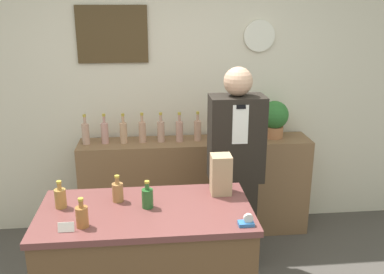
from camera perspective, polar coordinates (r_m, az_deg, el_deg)
back_wall at (r=4.07m, az=-2.23°, el=6.16°), size 5.20×0.09×2.70m
back_shelf at (r=4.13m, az=0.48°, el=-6.66°), size 2.15×0.37×0.93m
display_counter at (r=2.95m, az=-5.93°, el=-17.62°), size 1.33×0.68×0.93m
shopkeeper at (r=3.48m, az=5.77°, el=-4.68°), size 0.43×0.27×1.70m
potted_plant at (r=4.08m, az=10.93°, el=2.57°), size 0.26×0.26×0.35m
paper_bag at (r=2.86m, az=3.87°, el=-4.99°), size 0.13×0.13×0.27m
tape_dispenser at (r=2.52m, az=7.31°, el=-11.14°), size 0.09×0.06×0.07m
price_card_left at (r=2.54m, az=-16.45°, el=-11.46°), size 0.09×0.02×0.06m
counter_bottle_0 at (r=2.81m, az=-17.14°, el=-7.72°), size 0.07×0.07×0.18m
counter_bottle_1 at (r=2.55m, az=-14.46°, el=-10.17°), size 0.07×0.07×0.18m
counter_bottle_2 at (r=2.81m, az=-9.88°, el=-7.18°), size 0.07×0.07×0.18m
counter_bottle_3 at (r=2.70m, az=-5.95°, el=-8.03°), size 0.07×0.07×0.18m
shelf_bottle_0 at (r=3.95m, az=-14.00°, el=0.52°), size 0.07×0.07×0.28m
shelf_bottle_1 at (r=3.93m, az=-11.56°, el=0.62°), size 0.07×0.07×0.28m
shelf_bottle_2 at (r=3.91m, az=-9.11°, el=0.66°), size 0.07×0.07×0.28m
shelf_bottle_3 at (r=3.91m, az=-6.64°, el=0.78°), size 0.07×0.07×0.28m
shelf_bottle_4 at (r=3.91m, az=-4.17°, el=0.84°), size 0.07×0.07×0.28m
shelf_bottle_5 at (r=3.91m, az=-1.68°, el=0.86°), size 0.07×0.07×0.28m
shelf_bottle_6 at (r=3.93m, az=0.76°, el=0.98°), size 0.07×0.07×0.28m
shelf_bottle_7 at (r=3.94m, az=3.23°, el=0.97°), size 0.07×0.07×0.28m
shelf_bottle_8 at (r=3.97m, az=5.63°, el=1.06°), size 0.07×0.07×0.28m
shelf_bottle_9 at (r=4.02m, az=7.94°, el=1.19°), size 0.07×0.07×0.28m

